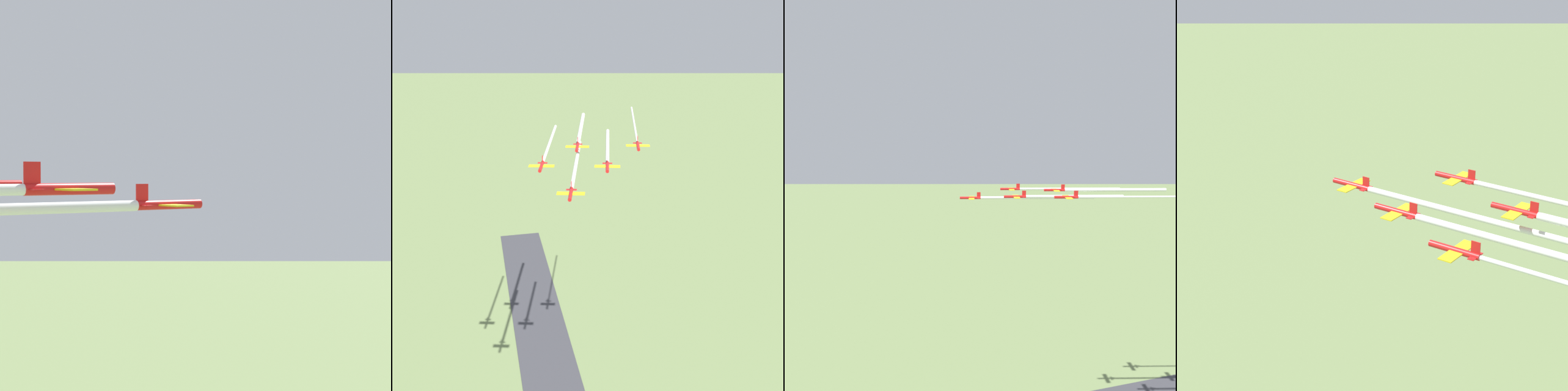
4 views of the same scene
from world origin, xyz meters
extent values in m
cylinder|color=red|center=(12.45, -24.36, 110.93)|extent=(4.36, 8.16, 1.03)
cube|color=yellow|center=(12.68, -24.87, 110.93)|extent=(8.14, 5.25, 0.17)
cube|color=red|center=(13.85, -27.54, 112.22)|extent=(0.73, 1.43, 2.07)
cube|color=red|center=(13.85, -27.54, 110.93)|extent=(3.17, 2.16, 0.11)
cylinder|color=red|center=(28.65, -36.02, 113.01)|extent=(4.36, 8.16, 1.03)
cube|color=yellow|center=(28.88, -36.54, 113.01)|extent=(8.14, 5.25, 0.17)
cube|color=red|center=(30.05, -39.20, 114.31)|extent=(0.73, 1.43, 2.07)
cube|color=red|center=(30.05, -39.20, 113.01)|extent=(3.17, 2.16, 0.11)
camera|label=1|loc=(94.91, -39.63, 114.29)|focal=70.00mm
camera|label=2|loc=(-52.93, 99.68, 167.43)|focal=50.00mm
camera|label=3|loc=(-127.03, -87.78, 137.91)|focal=35.00mm
camera|label=4|loc=(-54.22, -145.01, 164.22)|focal=70.00mm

